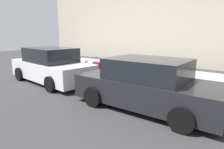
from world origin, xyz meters
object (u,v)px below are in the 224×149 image
object	(u,v)px
suitcase_olive_6	(118,72)
parked_car_charcoal_0	(147,85)
fire_hydrant	(86,66)
suitcase_black_7	(109,72)
suitcase_teal_3	(143,75)
parked_car_white_1	(51,66)
suitcase_maroon_4	(135,75)
suitcase_red_2	(154,78)
suitcase_black_0	(174,81)
suitcase_silver_5	(125,75)
bollard_post	(77,66)
suitcase_navy_1	(163,78)
suitcase_red_9	(97,68)
suitcase_navy_8	(103,71)

from	to	relation	value
suitcase_olive_6	parked_car_charcoal_0	bearing A→B (deg)	142.87
fire_hydrant	suitcase_black_7	bearing A→B (deg)	178.26
suitcase_teal_3	parked_car_white_1	xyz separation A→B (m)	(3.78, 2.08, 0.26)
parked_car_charcoal_0	suitcase_maroon_4	bearing A→B (deg)	-49.08
suitcase_maroon_4	fire_hydrant	bearing A→B (deg)	1.02
suitcase_red_2	fire_hydrant	size ratio (longest dim) A/B	1.26
suitcase_black_0	fire_hydrant	world-z (taller)	suitcase_black_0
suitcase_black_0	suitcase_silver_5	distance (m)	2.34
parked_car_white_1	suitcase_maroon_4	bearing A→B (deg)	-146.89
suitcase_maroon_4	suitcase_silver_5	bearing A→B (deg)	17.01
suitcase_olive_6	bollard_post	xyz separation A→B (m)	(2.78, 0.16, 0.04)
suitcase_maroon_4	parked_car_charcoal_0	size ratio (longest dim) A/B	0.14
suitcase_teal_3	bollard_post	bearing A→B (deg)	1.85
suitcase_teal_3	parked_car_charcoal_0	world-z (taller)	parked_car_charcoal_0
fire_hydrant	parked_car_charcoal_0	xyz separation A→B (m)	(-5.01, 2.09, 0.20)
suitcase_black_0	suitcase_maroon_4	world-z (taller)	suitcase_black_0
suitcase_black_7	bollard_post	world-z (taller)	suitcase_black_7
suitcase_red_2	fire_hydrant	distance (m)	4.13
suitcase_teal_3	suitcase_black_7	world-z (taller)	suitcase_teal_3
suitcase_navy_1	suitcase_olive_6	bearing A→B (deg)	0.41
suitcase_silver_5	parked_car_charcoal_0	bearing A→B (deg)	138.86
suitcase_red_2	suitcase_red_9	xyz separation A→B (m)	(3.31, 0.01, 0.03)
suitcase_black_0	parked_car_white_1	xyz separation A→B (m)	(5.19, 2.02, 0.27)
suitcase_black_0	suitcase_silver_5	size ratio (longest dim) A/B	1.68
suitcase_navy_1	parked_car_charcoal_0	world-z (taller)	parked_car_charcoal_0
suitcase_black_0	suitcase_silver_5	world-z (taller)	suitcase_black_0
suitcase_olive_6	suitcase_silver_5	bearing A→B (deg)	168.93
suitcase_black_0	suitcase_navy_8	xyz separation A→B (m)	(3.75, -0.07, -0.09)
suitcase_maroon_4	suitcase_black_7	world-z (taller)	suitcase_black_7
suitcase_red_2	parked_car_charcoal_0	size ratio (longest dim) A/B	0.21
bollard_post	fire_hydrant	bearing A→B (deg)	-164.72
suitcase_black_7	parked_car_white_1	size ratio (longest dim) A/B	0.16
suitcase_teal_3	fire_hydrant	bearing A→B (deg)	-0.23
suitcase_navy_1	bollard_post	distance (m)	5.11
suitcase_navy_8	suitcase_maroon_4	bearing A→B (deg)	-178.04
suitcase_olive_6	suitcase_black_7	size ratio (longest dim) A/B	0.96
suitcase_olive_6	parked_car_charcoal_0	distance (m)	3.50
suitcase_black_7	suitcase_navy_1	bearing A→B (deg)	-178.29
suitcase_maroon_4	suitcase_silver_5	world-z (taller)	suitcase_maroon_4
suitcase_maroon_4	suitcase_red_9	world-z (taller)	suitcase_red_9
suitcase_red_9	parked_car_white_1	size ratio (longest dim) A/B	0.20
suitcase_maroon_4	suitcase_black_7	xyz separation A→B (m)	(1.41, 0.11, -0.04)
suitcase_red_9	parked_car_white_1	bearing A→B (deg)	65.45
suitcase_teal_3	bollard_post	size ratio (longest dim) A/B	1.32
suitcase_red_9	parked_car_charcoal_0	world-z (taller)	parked_car_charcoal_0
suitcase_navy_8	suitcase_red_9	world-z (taller)	suitcase_red_9
suitcase_red_2	suitcase_silver_5	bearing A→B (deg)	4.55
suitcase_maroon_4	suitcase_teal_3	bearing A→B (deg)	171.63
suitcase_maroon_4	suitcase_navy_8	size ratio (longest dim) A/B	0.82
parked_car_charcoal_0	suitcase_teal_3	bearing A→B (deg)	-56.41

